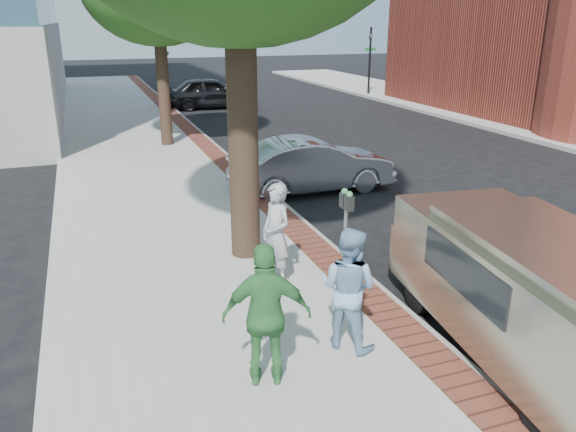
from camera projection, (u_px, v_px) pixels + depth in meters
name	position (u px, v px, depth m)	size (l,w,h in m)	color
ground	(316.00, 301.00, 8.85)	(120.00, 120.00, 0.00)	black
sidewalk	(153.00, 178.00, 15.43)	(5.00, 60.00, 0.15)	#9E9991
brick_strip	(231.00, 168.00, 16.11)	(0.60, 60.00, 0.01)	brown
curb	(243.00, 170.00, 16.25)	(0.10, 60.00, 0.15)	gray
signal_near	(162.00, 61.00, 27.89)	(0.70, 0.15, 3.80)	black
signal_far	(370.00, 56.00, 31.65)	(0.70, 0.15, 3.80)	black
parking_meter	(346.00, 214.00, 9.12)	(0.12, 0.32, 1.47)	gray
person_gray	(276.00, 234.00, 8.89)	(0.61, 0.40, 1.67)	#A0A0A5
person_officer	(348.00, 288.00, 7.14)	(0.79, 0.62, 1.63)	#83AACB
person_green	(267.00, 316.00, 6.37)	(1.02, 0.43, 1.74)	#3D8743
sedan_silver	(312.00, 165.00, 14.29)	(1.45, 4.17, 1.37)	#A9AAB0
bg_car	(211.00, 93.00, 27.80)	(1.81, 4.49, 1.53)	black
van	(527.00, 288.00, 7.15)	(2.42, 4.98, 1.77)	#9C9680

